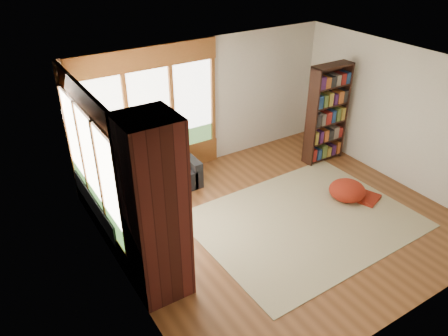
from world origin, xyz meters
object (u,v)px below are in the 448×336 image
bookshelf (327,114)px  dog_brindle (126,190)px  area_rug (304,220)px  sectional_sofa (134,192)px  dog_tan (152,165)px  brick_chimney (155,211)px  pouf (347,190)px

bookshelf → dog_brindle: bookshelf is taller
area_rug → dog_brindle: size_ratio=3.77×
sectional_sofa → dog_brindle: dog_brindle is taller
area_rug → dog_brindle: dog_brindle is taller
sectional_sofa → dog_tan: 0.62m
brick_chimney → bookshelf: bearing=19.4°
brick_chimney → bookshelf: brick_chimney is taller
sectional_sofa → pouf: 3.86m
bookshelf → dog_brindle: bearing=-178.5°
bookshelf → area_rug: bearing=-140.4°
sectional_sofa → bookshelf: bookshelf is taller
sectional_sofa → bookshelf: 4.18m
sectional_sofa → dog_tan: size_ratio=1.99×
bookshelf → pouf: 1.77m
brick_chimney → area_rug: size_ratio=0.72×
sectional_sofa → area_rug: bearing=-40.3°
brick_chimney → dog_brindle: bearing=84.8°
area_rug → dog_tan: 2.79m
brick_chimney → dog_brindle: size_ratio=2.71×
dog_tan → bookshelf: bearing=-33.5°
dog_brindle → area_rug: bearing=-152.2°
pouf → dog_tan: dog_tan is taller
bookshelf → dog_brindle: 4.41m
pouf → dog_brindle: bearing=160.9°
sectional_sofa → dog_brindle: (-0.31, -0.56, 0.47)m
dog_tan → sectional_sofa: bearing=134.3°
sectional_sofa → area_rug: (2.29, -1.94, -0.30)m
bookshelf → pouf: (-0.70, -1.39, -0.84)m
bookshelf → dog_tan: bearing=174.9°
dog_brindle → dog_tan: bearing=-89.7°
bookshelf → brick_chimney: bearing=-160.6°
dog_brindle → brick_chimney: bearing=140.6°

